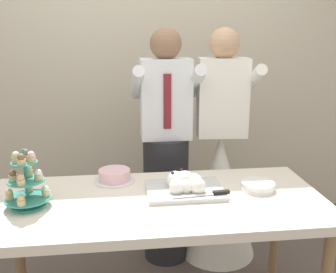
{
  "coord_description": "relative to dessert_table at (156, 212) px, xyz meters",
  "views": [
    {
      "loc": [
        -0.16,
        -1.88,
        1.63
      ],
      "look_at": [
        0.08,
        0.15,
        1.07
      ],
      "focal_mm": 41.33,
      "sensor_mm": 36.0,
      "label": 1
    }
  ],
  "objects": [
    {
      "name": "plate_stack",
      "position": [
        0.58,
        0.06,
        0.1
      ],
      "size": [
        0.19,
        0.19,
        0.04
      ],
      "color": "white",
      "rests_on": "dessert_table"
    },
    {
      "name": "person_groom",
      "position": [
        0.13,
        0.69,
        0.05
      ],
      "size": [
        0.46,
        0.49,
        1.66
      ],
      "color": "#232328",
      "rests_on": "ground_plane"
    },
    {
      "name": "main_cake_tray",
      "position": [
        0.17,
        0.07,
        0.12
      ],
      "size": [
        0.44,
        0.31,
        0.13
      ],
      "color": "silver",
      "rests_on": "dessert_table"
    },
    {
      "name": "rear_wall",
      "position": [
        0.0,
        1.44,
        0.75
      ],
      "size": [
        5.2,
        0.1,
        2.9
      ],
      "primitive_type": "cube",
      "color": "beige",
      "rests_on": "ground_plane"
    },
    {
      "name": "round_cake",
      "position": [
        -0.22,
        0.28,
        0.11
      ],
      "size": [
        0.24,
        0.24,
        0.07
      ],
      "color": "white",
      "rests_on": "dessert_table"
    },
    {
      "name": "person_bride",
      "position": [
        0.53,
        0.7,
        -0.12
      ],
      "size": [
        0.56,
        0.56,
        1.66
      ],
      "color": "white",
      "rests_on": "ground_plane"
    },
    {
      "name": "cupcake_stand",
      "position": [
        -0.65,
        -0.01,
        0.2
      ],
      "size": [
        0.23,
        0.23,
        0.31
      ],
      "color": "teal",
      "rests_on": "dessert_table"
    },
    {
      "name": "dessert_table",
      "position": [
        0.0,
        0.0,
        0.0
      ],
      "size": [
        1.8,
        0.8,
        0.78
      ],
      "color": "silver",
      "rests_on": "ground_plane"
    }
  ]
}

